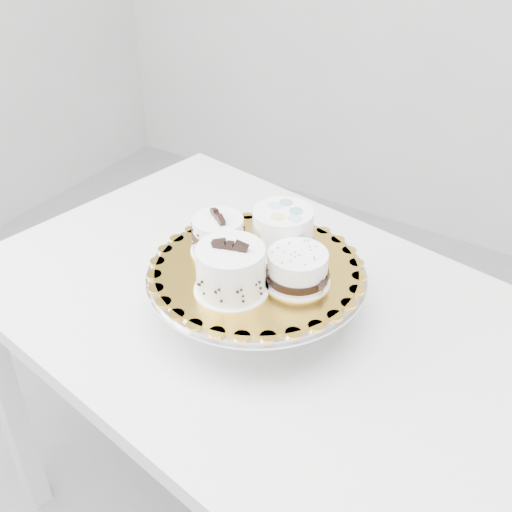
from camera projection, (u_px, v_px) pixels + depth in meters
The scene contains 7 objects.
table at pixel (261, 339), 1.25m from camera, with size 1.21×0.91×0.75m.
cake_stand at pixel (257, 285), 1.13m from camera, with size 0.38×0.38×0.10m.
cake_board at pixel (257, 269), 1.11m from camera, with size 0.35×0.35×0.01m, color gold.
cake_swirl at pixel (231, 271), 1.03m from camera, with size 0.14×0.14×0.10m.
cake_banded at pixel (218, 236), 1.13m from camera, with size 0.12×0.12×0.08m.
cake_dots at pixel (283, 230), 1.13m from camera, with size 0.14×0.14×0.08m.
cake_ribbon at pixel (298, 269), 1.06m from camera, with size 0.12×0.12×0.06m.
Camera 1 is at (0.52, -0.66, 1.50)m, focal length 45.00 mm.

